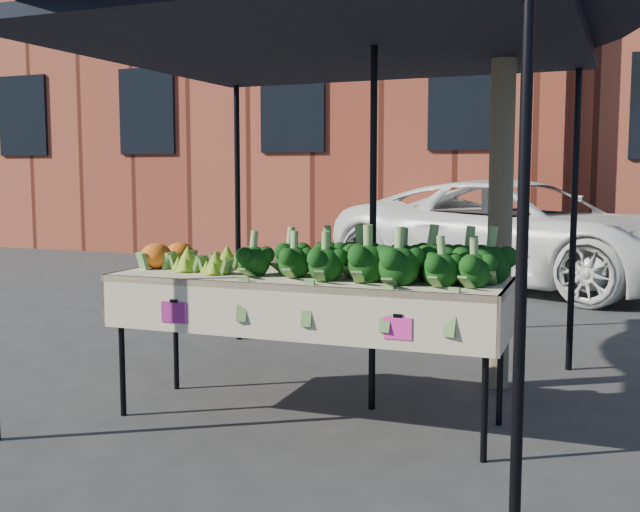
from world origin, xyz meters
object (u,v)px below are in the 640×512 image
(table, at_px, (308,348))
(vehicle, at_px, (524,93))
(street_tree, at_px, (505,36))
(canopy, at_px, (326,196))

(table, distance_m, vehicle, 6.73)
(street_tree, bearing_deg, canopy, -142.86)
(vehicle, relative_size, street_tree, 1.06)
(canopy, relative_size, vehicle, 0.61)
(canopy, height_order, street_tree, street_tree)
(canopy, distance_m, street_tree, 1.66)
(table, relative_size, canopy, 0.77)
(table, xyz_separation_m, vehicle, (0.40, 6.36, 2.15))
(table, xyz_separation_m, street_tree, (0.95, 1.21, 2.00))
(canopy, xyz_separation_m, street_tree, (1.01, 0.76, 1.08))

